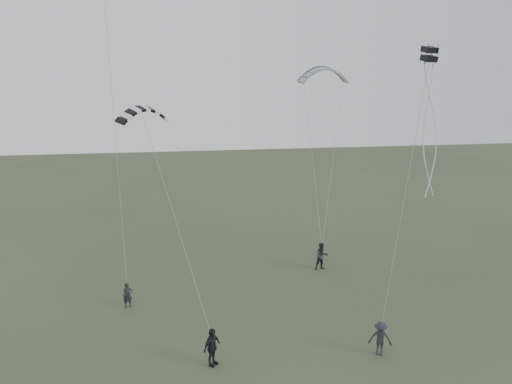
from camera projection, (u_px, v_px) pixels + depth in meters
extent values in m
plane|color=#35402C|center=(254.00, 340.00, 26.05)|extent=(140.00, 140.00, 0.00)
imported|color=black|center=(128.00, 295.00, 29.62)|extent=(0.63, 0.49, 1.50)
imported|color=#28282D|center=(322.00, 256.00, 35.41)|extent=(1.06, 0.88, 1.97)
imported|color=black|center=(212.00, 347.00, 23.55)|extent=(1.10, 1.11, 1.89)
imported|color=#26262A|center=(380.00, 339.00, 24.44)|extent=(1.30, 1.05, 1.76)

